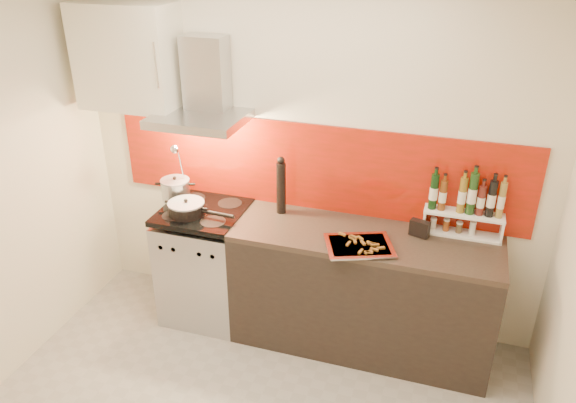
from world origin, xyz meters
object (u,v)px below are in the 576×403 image
(counter, at_px, (362,291))
(range_stove, at_px, (207,264))
(stock_pot, at_px, (176,189))
(pepper_mill, at_px, (281,186))
(saute_pan, at_px, (187,208))
(baking_tray, at_px, (359,246))

(counter, bearing_deg, range_stove, -179.77)
(range_stove, height_order, counter, range_stove)
(stock_pot, xyz_separation_m, pepper_mill, (0.81, 0.06, 0.12))
(stock_pot, bearing_deg, counter, -3.57)
(counter, relative_size, stock_pot, 8.31)
(saute_pan, bearing_deg, stock_pot, 134.78)
(baking_tray, bearing_deg, pepper_mill, 153.43)
(range_stove, distance_m, baking_tray, 1.29)
(pepper_mill, bearing_deg, stock_pot, -175.91)
(range_stove, xyz_separation_m, counter, (1.20, 0.00, 0.01))
(saute_pan, bearing_deg, pepper_mill, 22.11)
(stock_pot, height_order, saute_pan, stock_pot)
(counter, relative_size, baking_tray, 3.49)
(stock_pot, xyz_separation_m, baking_tray, (1.45, -0.26, -0.07))
(counter, distance_m, pepper_mill, 0.94)
(pepper_mill, relative_size, baking_tray, 0.84)
(counter, relative_size, pepper_mill, 4.18)
(range_stove, bearing_deg, stock_pot, 159.78)
(stock_pot, bearing_deg, range_stove, -20.22)
(range_stove, distance_m, saute_pan, 0.53)
(range_stove, bearing_deg, baking_tray, -7.85)
(stock_pot, relative_size, baking_tray, 0.42)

